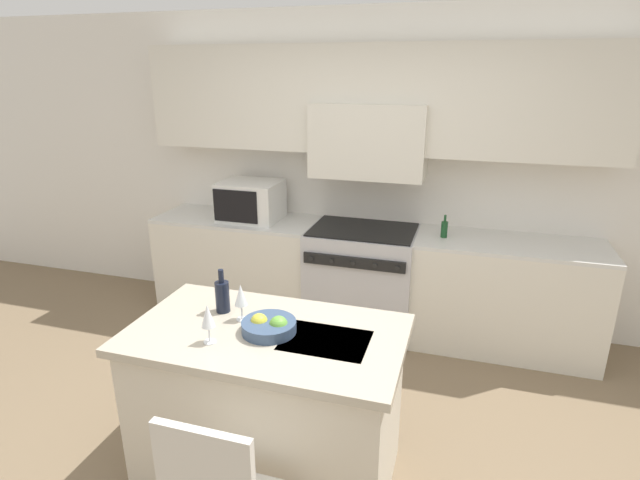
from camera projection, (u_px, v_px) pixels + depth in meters
name	position (u px, v px, depth m)	size (l,w,h in m)	color
ground_plane	(294.00, 469.00, 2.91)	(10.00, 10.00, 0.00)	#7A664C
back_cabinetry	(372.00, 144.00, 4.24)	(10.00, 0.46, 2.70)	silver
back_counter	(362.00, 279.00, 4.39)	(3.84, 0.62, 0.92)	silver
range_stove	(362.00, 279.00, 4.37)	(0.90, 0.70, 0.93)	#B7B7BC
microwave	(251.00, 201.00, 4.46)	(0.52, 0.45, 0.34)	silver
kitchen_island	(269.00, 404.00, 2.74)	(1.44, 0.82, 0.92)	beige
wine_bottle	(222.00, 296.00, 2.77)	(0.08, 0.08, 0.25)	black
wine_glass_near	(208.00, 317.00, 2.43)	(0.07, 0.07, 0.21)	white
wine_glass_far	(241.00, 296.00, 2.66)	(0.07, 0.07, 0.21)	white
fruit_bowl	(269.00, 326.00, 2.57)	(0.28, 0.28, 0.10)	#384C6B
oil_bottle_on_counter	(444.00, 229.00, 4.01)	(0.05, 0.05, 0.19)	#194723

